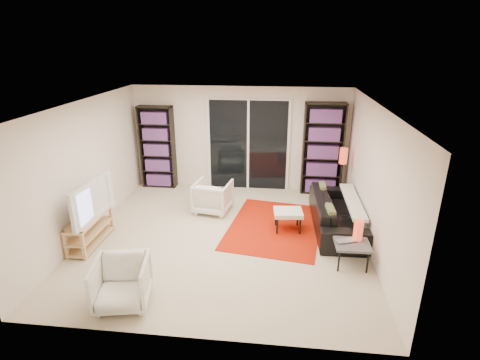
{
  "coord_description": "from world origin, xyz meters",
  "views": [
    {
      "loc": [
        0.96,
        -5.96,
        3.37
      ],
      "look_at": [
        0.25,
        0.3,
        1.0
      ],
      "focal_mm": 28.0,
      "sensor_mm": 36.0,
      "label": 1
    }
  ],
  "objects_px": {
    "armchair_front": "(122,283)",
    "side_table": "(352,244)",
    "bookshelf_left": "(157,147)",
    "sofa": "(337,213)",
    "tv_stand": "(90,230)",
    "bookshelf_right": "(323,149)",
    "floor_lamp": "(343,162)",
    "ottoman": "(288,213)",
    "armchair_back": "(213,196)"
  },
  "relations": [
    {
      "from": "armchair_front",
      "to": "side_table",
      "type": "xyz_separation_m",
      "value": [
        3.21,
        1.31,
        0.03
      ]
    },
    {
      "from": "bookshelf_left",
      "to": "sofa",
      "type": "relative_size",
      "value": 0.92
    },
    {
      "from": "tv_stand",
      "to": "bookshelf_right",
      "type": "bearing_deg",
      "value": 34.08
    },
    {
      "from": "bookshelf_right",
      "to": "floor_lamp",
      "type": "height_order",
      "value": "bookshelf_right"
    },
    {
      "from": "bookshelf_left",
      "to": "ottoman",
      "type": "bearing_deg",
      "value": -32.29
    },
    {
      "from": "ottoman",
      "to": "side_table",
      "type": "relative_size",
      "value": 1.02
    },
    {
      "from": "bookshelf_right",
      "to": "ottoman",
      "type": "xyz_separation_m",
      "value": [
        -0.76,
        -1.95,
        -0.71
      ]
    },
    {
      "from": "bookshelf_left",
      "to": "armchair_front",
      "type": "xyz_separation_m",
      "value": [
        0.87,
        -4.31,
        -0.65
      ]
    },
    {
      "from": "tv_stand",
      "to": "side_table",
      "type": "distance_m",
      "value": 4.42
    },
    {
      "from": "tv_stand",
      "to": "bookshelf_left",
      "type": "bearing_deg",
      "value": 83.16
    },
    {
      "from": "armchair_front",
      "to": "side_table",
      "type": "distance_m",
      "value": 3.47
    },
    {
      "from": "bookshelf_left",
      "to": "sofa",
      "type": "height_order",
      "value": "bookshelf_left"
    },
    {
      "from": "bookshelf_left",
      "to": "armchair_back",
      "type": "height_order",
      "value": "bookshelf_left"
    },
    {
      "from": "bookshelf_right",
      "to": "ottoman",
      "type": "relative_size",
      "value": 3.76
    },
    {
      "from": "ottoman",
      "to": "armchair_front",
      "type": "bearing_deg",
      "value": -133.31
    },
    {
      "from": "bookshelf_right",
      "to": "side_table",
      "type": "height_order",
      "value": "bookshelf_right"
    },
    {
      "from": "floor_lamp",
      "to": "armchair_front",
      "type": "bearing_deg",
      "value": -131.79
    },
    {
      "from": "armchair_back",
      "to": "side_table",
      "type": "height_order",
      "value": "armchair_back"
    },
    {
      "from": "armchair_back",
      "to": "ottoman",
      "type": "xyz_separation_m",
      "value": [
        1.54,
        -0.67,
        0.01
      ]
    },
    {
      "from": "ottoman",
      "to": "side_table",
      "type": "height_order",
      "value": "same"
    },
    {
      "from": "sofa",
      "to": "ottoman",
      "type": "xyz_separation_m",
      "value": [
        -0.91,
        -0.21,
        0.03
      ]
    },
    {
      "from": "bookshelf_right",
      "to": "armchair_front",
      "type": "height_order",
      "value": "bookshelf_right"
    },
    {
      "from": "bookshelf_left",
      "to": "floor_lamp",
      "type": "distance_m",
      "value": 4.26
    },
    {
      "from": "tv_stand",
      "to": "armchair_front",
      "type": "bearing_deg",
      "value": -50.74
    },
    {
      "from": "armchair_front",
      "to": "tv_stand",
      "type": "bearing_deg",
      "value": 118.4
    },
    {
      "from": "bookshelf_right",
      "to": "floor_lamp",
      "type": "relative_size",
      "value": 1.69
    },
    {
      "from": "armchair_back",
      "to": "ottoman",
      "type": "bearing_deg",
      "value": 165.7
    },
    {
      "from": "bookshelf_right",
      "to": "ottoman",
      "type": "distance_m",
      "value": 2.21
    },
    {
      "from": "sofa",
      "to": "side_table",
      "type": "relative_size",
      "value": 3.88
    },
    {
      "from": "side_table",
      "to": "floor_lamp",
      "type": "height_order",
      "value": "floor_lamp"
    },
    {
      "from": "tv_stand",
      "to": "side_table",
      "type": "relative_size",
      "value": 2.05
    },
    {
      "from": "bookshelf_right",
      "to": "side_table",
      "type": "distance_m",
      "value": 3.09
    },
    {
      "from": "bookshelf_left",
      "to": "bookshelf_right",
      "type": "height_order",
      "value": "bookshelf_right"
    },
    {
      "from": "bookshelf_right",
      "to": "sofa",
      "type": "xyz_separation_m",
      "value": [
        0.15,
        -1.75,
        -0.74
      ]
    },
    {
      "from": "sofa",
      "to": "armchair_back",
      "type": "xyz_separation_m",
      "value": [
        -2.45,
        0.46,
        0.02
      ]
    },
    {
      "from": "ottoman",
      "to": "floor_lamp",
      "type": "bearing_deg",
      "value": 50.94
    },
    {
      "from": "armchair_back",
      "to": "bookshelf_right",
      "type": "bearing_deg",
      "value": -141.62
    },
    {
      "from": "bookshelf_left",
      "to": "ottoman",
      "type": "distance_m",
      "value": 3.71
    },
    {
      "from": "bookshelf_right",
      "to": "sofa",
      "type": "height_order",
      "value": "bookshelf_right"
    },
    {
      "from": "bookshelf_right",
      "to": "armchair_front",
      "type": "bearing_deg",
      "value": -124.67
    },
    {
      "from": "armchair_front",
      "to": "floor_lamp",
      "type": "xyz_separation_m",
      "value": [
        3.36,
        3.76,
        0.6
      ]
    },
    {
      "from": "armchair_back",
      "to": "floor_lamp",
      "type": "bearing_deg",
      "value": -155.52
    },
    {
      "from": "bookshelf_left",
      "to": "side_table",
      "type": "relative_size",
      "value": 3.55
    },
    {
      "from": "sofa",
      "to": "floor_lamp",
      "type": "relative_size",
      "value": 1.71
    },
    {
      "from": "armchair_front",
      "to": "ottoman",
      "type": "height_order",
      "value": "armchair_front"
    },
    {
      "from": "bookshelf_left",
      "to": "side_table",
      "type": "height_order",
      "value": "bookshelf_left"
    },
    {
      "from": "bookshelf_left",
      "to": "floor_lamp",
      "type": "bearing_deg",
      "value": -7.45
    },
    {
      "from": "sofa",
      "to": "floor_lamp",
      "type": "xyz_separation_m",
      "value": [
        0.22,
        1.2,
        0.62
      ]
    },
    {
      "from": "tv_stand",
      "to": "armchair_front",
      "type": "xyz_separation_m",
      "value": [
        1.21,
        -1.48,
        0.07
      ]
    },
    {
      "from": "ottoman",
      "to": "side_table",
      "type": "xyz_separation_m",
      "value": [
        0.98,
        -1.05,
        0.02
      ]
    }
  ]
}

